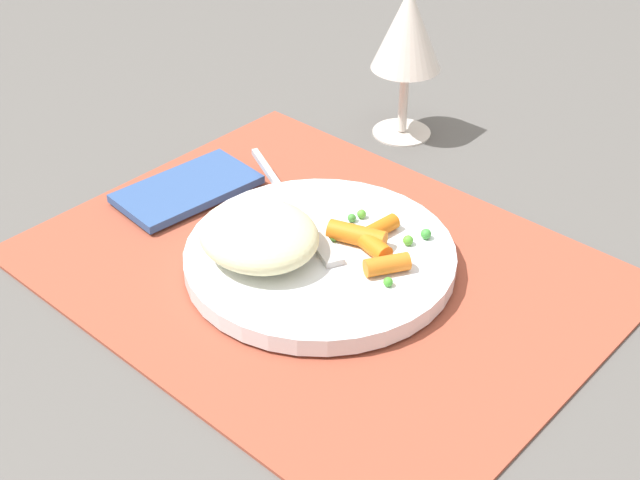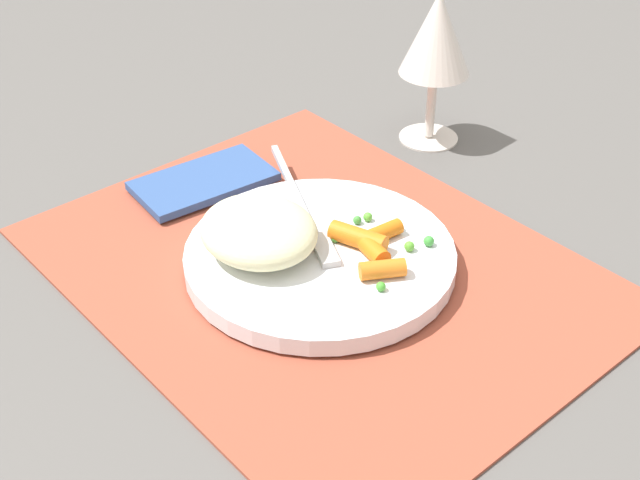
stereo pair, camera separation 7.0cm
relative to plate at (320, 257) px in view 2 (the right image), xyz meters
The scene contains 9 objects.
ground_plane 0.01m from the plate, ahead, with size 2.40×2.40×0.00m, color #565451.
placemat 0.01m from the plate, ahead, with size 0.47×0.37×0.01m, color #9E4733.
plate is the anchor object (origin of this frame).
rice_mound 0.06m from the plate, 130.21° to the right, with size 0.11×0.09×0.04m, color beige.
carrot_portion 0.05m from the plate, 41.79° to the left, with size 0.09×0.08×0.02m.
pea_scatter 0.06m from the plate, 55.20° to the left, with size 0.09×0.08×0.01m.
fork 0.05m from the plate, 154.06° to the left, with size 0.19×0.10×0.01m.
wine_glass 0.28m from the plate, 112.42° to the left, with size 0.07×0.07×0.16m.
napkin 0.17m from the plate, behind, with size 0.07×0.13×0.01m, color #33518C.
Camera 2 is at (0.45, -0.39, 0.46)m, focal length 49.02 mm.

